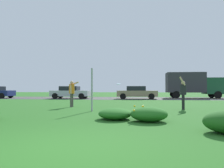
% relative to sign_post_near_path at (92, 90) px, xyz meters
% --- Properties ---
extents(ground_plane, '(120.00, 120.00, 0.00)m').
position_rel_sign_post_near_path_xyz_m(ground_plane, '(0.88, 4.33, -1.10)').
color(ground_plane, '#26601E').
extents(highway_strip, '(120.00, 7.76, 0.01)m').
position_rel_sign_post_near_path_xyz_m(highway_strip, '(0.88, 15.60, -1.10)').
color(highway_strip, '#424244').
rests_on(highway_strip, ground).
extents(highway_center_stripe, '(120.00, 0.16, 0.00)m').
position_rel_sign_post_near_path_xyz_m(highway_center_stripe, '(0.88, 15.60, -1.09)').
color(highway_center_stripe, yellow).
rests_on(highway_center_stripe, ground).
extents(daylily_clump_mid_right, '(1.29, 1.13, 0.55)m').
position_rel_sign_post_near_path_xyz_m(daylily_clump_mid_right, '(2.69, -3.16, -0.85)').
color(daylily_clump_mid_right, '#23661E').
rests_on(daylily_clump_mid_right, ground).
extents(daylily_clump_near_camera, '(1.25, 1.33, 0.41)m').
position_rel_sign_post_near_path_xyz_m(daylily_clump_near_camera, '(1.46, -2.74, -0.89)').
color(daylily_clump_near_camera, '#23661E').
rests_on(daylily_clump_near_camera, ground).
extents(sign_post_near_path, '(0.07, 0.10, 2.20)m').
position_rel_sign_post_near_path_xyz_m(sign_post_near_path, '(0.00, 0.00, 0.00)').
color(sign_post_near_path, '#93969B').
rests_on(sign_post_near_path, ground).
extents(person_thrower_orange_shirt, '(0.58, 0.51, 1.64)m').
position_rel_sign_post_near_path_xyz_m(person_thrower_orange_shirt, '(-1.79, 2.35, -0.12)').
color(person_thrower_orange_shirt, orange).
rests_on(person_thrower_orange_shirt, ground).
extents(person_catcher_dark_shirt, '(0.42, 0.50, 1.82)m').
position_rel_sign_post_near_path_xyz_m(person_catcher_dark_shirt, '(4.82, 1.55, -0.15)').
color(person_catcher_dark_shirt, '#232328').
rests_on(person_catcher_dark_shirt, ground).
extents(frisbee_pale_blue, '(0.25, 0.25, 0.07)m').
position_rel_sign_post_near_path_xyz_m(frisbee_pale_blue, '(1.19, 2.13, 0.33)').
color(frisbee_pale_blue, '#ADD6E5').
extents(car_silver_center_left, '(4.50, 2.00, 1.45)m').
position_rel_sign_post_near_path_xyz_m(car_silver_center_left, '(-5.53, 13.85, -0.36)').
color(car_silver_center_left, '#B7BABF').
rests_on(car_silver_center_left, ground).
extents(car_tan_center_right, '(4.50, 2.00, 1.45)m').
position_rel_sign_post_near_path_xyz_m(car_tan_center_right, '(2.26, 13.85, -0.36)').
color(car_tan_center_right, '#937F60').
rests_on(car_tan_center_right, ground).
extents(box_truck_dark_green, '(6.70, 2.46, 3.20)m').
position_rel_sign_post_near_path_xyz_m(box_truck_dark_green, '(9.23, 17.34, 0.70)').
color(box_truck_dark_green, '#194C2D').
rests_on(box_truck_dark_green, ground).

